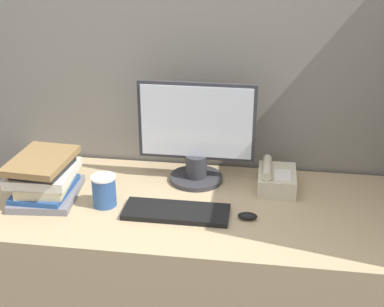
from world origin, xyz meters
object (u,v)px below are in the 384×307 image
at_px(book_stack, 44,178).
at_px(desk_telephone, 276,179).
at_px(mouse, 247,216).
at_px(monitor, 196,139).
at_px(keyboard, 176,212).
at_px(coffee_cup, 104,191).

height_order(book_stack, desk_telephone, book_stack).
height_order(mouse, book_stack, book_stack).
distance_m(monitor, keyboard, 0.35).
bearing_deg(keyboard, monitor, 82.90).
xyz_separation_m(mouse, book_stack, (-0.81, 0.05, 0.07)).
bearing_deg(monitor, coffee_cup, -140.98).
xyz_separation_m(monitor, keyboard, (-0.04, -0.29, -0.18)).
bearing_deg(coffee_cup, keyboard, -5.93).
relative_size(keyboard, desk_telephone, 1.94).
distance_m(mouse, book_stack, 0.81).
distance_m(book_stack, desk_telephone, 0.93).
xyz_separation_m(monitor, book_stack, (-0.57, -0.23, -0.11)).
relative_size(mouse, book_stack, 0.24).
xyz_separation_m(coffee_cup, book_stack, (-0.25, 0.03, 0.02)).
bearing_deg(monitor, book_stack, -157.78).
height_order(monitor, desk_telephone, monitor).
xyz_separation_m(keyboard, coffee_cup, (-0.29, 0.03, 0.05)).
bearing_deg(mouse, desk_telephone, 68.50).
bearing_deg(book_stack, desk_telephone, 12.85).
height_order(monitor, mouse, monitor).
bearing_deg(keyboard, desk_telephone, 35.49).
relative_size(monitor, desk_telephone, 2.34).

